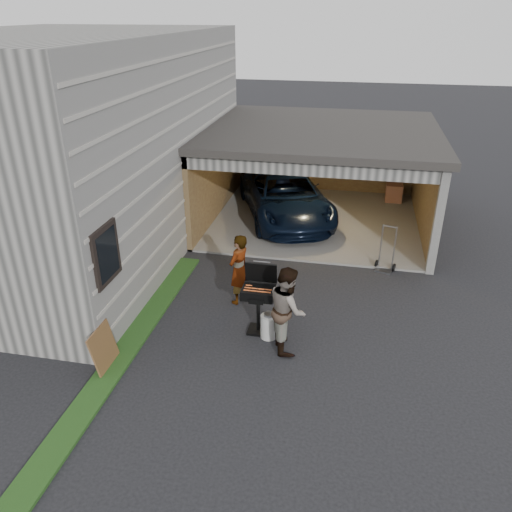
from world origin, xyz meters
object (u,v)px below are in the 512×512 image
(minivan, at_px, (285,198))
(woman, at_px, (239,269))
(man, at_px, (287,309))
(hand_truck, at_px, (385,262))
(bbq_grill, at_px, (259,294))
(plywood_panel, at_px, (104,349))
(propane_tank, at_px, (269,326))

(minivan, xyz_separation_m, woman, (-0.28, -5.14, 0.13))
(man, distance_m, hand_truck, 4.23)
(woman, distance_m, bbq_grill, 1.22)
(plywood_panel, bearing_deg, man, 22.11)
(minivan, height_order, woman, woman)
(man, relative_size, plywood_panel, 2.10)
(bbq_grill, height_order, plywood_panel, bbq_grill)
(hand_truck, bearing_deg, bbq_grill, -112.53)
(propane_tank, bearing_deg, woman, 126.40)
(propane_tank, bearing_deg, minivan, 95.59)
(minivan, relative_size, man, 2.86)
(man, xyz_separation_m, bbq_grill, (-0.65, 0.44, -0.01))
(minivan, height_order, bbq_grill, bbq_grill)
(man, bearing_deg, propane_tank, 39.88)
(plywood_panel, bearing_deg, bbq_grill, 34.24)
(woman, xyz_separation_m, hand_truck, (3.29, 2.21, -0.59))
(woman, distance_m, hand_truck, 4.01)
(bbq_grill, bearing_deg, propane_tank, -37.51)
(minivan, distance_m, hand_truck, 4.22)
(minivan, bearing_deg, propane_tank, -105.06)
(bbq_grill, bearing_deg, woman, 122.29)
(man, height_order, plywood_panel, man)
(minivan, relative_size, bbq_grill, 3.45)
(propane_tank, distance_m, plywood_panel, 3.20)
(minivan, bearing_deg, man, -101.87)
(man, bearing_deg, woman, 22.98)
(plywood_panel, bearing_deg, minivan, 74.59)
(minivan, height_order, man, man)
(woman, distance_m, plywood_panel, 3.38)
(man, bearing_deg, hand_truck, -46.92)
(minivan, height_order, propane_tank, minivan)
(woman, height_order, hand_truck, woman)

